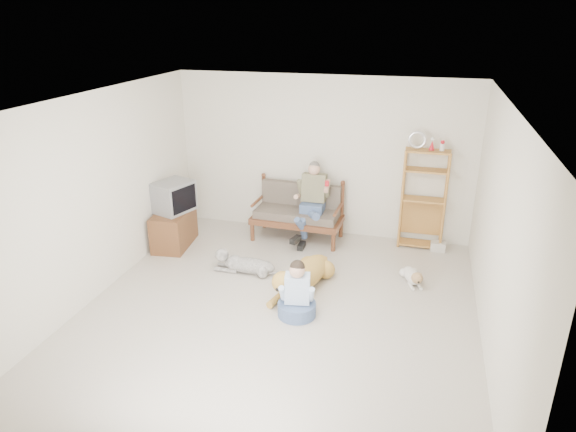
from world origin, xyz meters
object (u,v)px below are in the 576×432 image
(loveseat, at_px, (298,211))
(etagere, at_px, (423,198))
(tv_stand, at_px, (174,228))
(golden_retriever, at_px, (301,277))

(loveseat, distance_m, etagere, 2.06)
(etagere, height_order, tv_stand, etagere)
(etagere, bearing_deg, loveseat, -175.12)
(loveseat, distance_m, tv_stand, 2.09)
(tv_stand, bearing_deg, golden_retriever, -26.57)
(loveseat, bearing_deg, golden_retriever, -72.24)
(loveseat, xyz_separation_m, golden_retriever, (0.48, -1.75, -0.28))
(loveseat, relative_size, golden_retriever, 0.92)
(golden_retriever, bearing_deg, tv_stand, 174.23)
(tv_stand, bearing_deg, etagere, 8.75)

